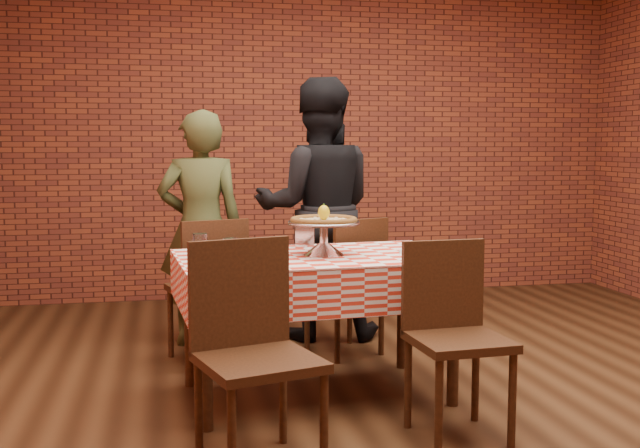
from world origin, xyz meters
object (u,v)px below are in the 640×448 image
(chair_far_right, at_px, (344,285))
(diner_black, at_px, (317,209))
(diner_olive, at_px, (201,228))
(pizza_stand, at_px, (324,239))
(water_glass_left, at_px, (231,251))
(water_glass_right, at_px, (200,245))
(chair_far_left, at_px, (206,290))
(table, at_px, (316,326))
(condiment_caddy, at_px, (305,234))
(pizza, at_px, (324,221))
(chair_near_left, at_px, (259,358))
(chair_near_right, at_px, (459,342))

(chair_far_right, height_order, diner_black, diner_black)
(diner_olive, bearing_deg, pizza_stand, 115.69)
(water_glass_left, height_order, water_glass_right, same)
(chair_far_left, height_order, chair_far_right, chair_far_left)
(table, xyz_separation_m, condiment_caddy, (-0.00, 0.31, 0.46))
(pizza, bearing_deg, pizza_stand, 90.00)
(chair_near_left, distance_m, chair_far_right, 1.80)
(table, distance_m, condiment_caddy, 0.55)
(table, xyz_separation_m, chair_far_left, (-0.54, 0.78, 0.07))
(chair_far_left, bearing_deg, pizza_stand, 110.82)
(chair_near_right, height_order, chair_far_right, chair_near_right)
(table, height_order, chair_far_left, chair_far_left)
(pizza, bearing_deg, water_glass_right, 175.95)
(water_glass_left, distance_m, water_glass_right, 0.27)
(table, distance_m, pizza_stand, 0.47)
(pizza, height_order, chair_far_right, pizza)
(pizza_stand, distance_m, chair_far_right, 0.93)
(table, xyz_separation_m, chair_far_right, (0.34, 0.78, 0.07))
(chair_far_right, bearing_deg, diner_black, -102.06)
(water_glass_left, relative_size, water_glass_right, 1.00)
(pizza, distance_m, condiment_caddy, 0.33)
(diner_black, bearing_deg, chair_near_left, 80.89)
(chair_far_right, bearing_deg, chair_near_left, 43.30)
(water_glass_left, relative_size, condiment_caddy, 0.82)
(pizza, height_order, condiment_caddy, pizza)
(water_glass_left, relative_size, chair_near_right, 0.14)
(chair_far_right, bearing_deg, condiment_caddy, 31.75)
(pizza, xyz_separation_m, chair_far_left, (-0.58, 0.78, -0.49))
(condiment_caddy, distance_m, chair_far_right, 0.70)
(pizza, height_order, water_glass_left, pizza)
(water_glass_left, height_order, diner_black, diner_black)
(table, distance_m, chair_near_left, 0.95)
(diner_black, bearing_deg, water_glass_right, 62.72)
(pizza_stand, bearing_deg, condiment_caddy, 98.15)
(pizza, relative_size, diner_black, 0.20)
(water_glass_left, relative_size, chair_far_right, 0.14)
(chair_near_left, height_order, diner_olive, diner_olive)
(water_glass_left, distance_m, diner_olive, 1.40)
(chair_far_right, bearing_deg, water_glass_left, 28.20)
(table, height_order, chair_near_left, chair_near_left)
(diner_olive, bearing_deg, chair_far_right, 153.64)
(chair_far_left, bearing_deg, chair_far_right, 164.20)
(pizza, distance_m, chair_far_left, 1.09)
(chair_near_left, bearing_deg, water_glass_right, 86.16)
(pizza, xyz_separation_m, diner_black, (0.21, 1.23, -0.04))
(pizza_stand, distance_m, condiment_caddy, 0.32)
(condiment_caddy, bearing_deg, water_glass_right, -145.62)
(chair_near_right, bearing_deg, chair_far_left, 121.46)
(diner_olive, xyz_separation_m, diner_black, (0.80, 0.02, 0.11))
(pizza, xyz_separation_m, chair_near_right, (0.48, -0.71, -0.49))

